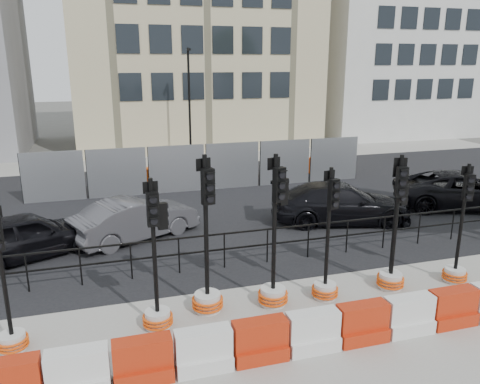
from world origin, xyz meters
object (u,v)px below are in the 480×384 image
object	(u,v)px
traffic_signal_d	(274,271)
traffic_signal_h	(457,259)
traffic_signal_a	(10,322)
car_c	(341,203)
car_a	(27,236)

from	to	relation	value
traffic_signal_d	traffic_signal_h	xyz separation A→B (m)	(4.71, -0.21, -0.20)
traffic_signal_a	traffic_signal_d	bearing A→B (deg)	-8.17
traffic_signal_a	car_c	size ratio (longest dim) A/B	0.59
traffic_signal_d	traffic_signal_h	world-z (taller)	traffic_signal_d
traffic_signal_a	traffic_signal_d	world-z (taller)	traffic_signal_d
traffic_signal_a	car_a	xyz separation A→B (m)	(-0.30, 4.66, 0.05)
traffic_signal_d	traffic_signal_h	bearing A→B (deg)	-20.91
car_a	traffic_signal_h	bearing A→B (deg)	-137.46
traffic_signal_d	car_a	distance (m)	7.18
traffic_signal_a	car_a	bearing A→B (deg)	83.09
car_a	car_c	distance (m)	9.81
traffic_signal_a	traffic_signal_h	world-z (taller)	traffic_signal_h
car_a	car_c	world-z (taller)	car_c
traffic_signal_h	car_a	size ratio (longest dim) A/B	0.72
car_a	car_c	xyz separation A→B (m)	(9.81, 0.25, 0.02)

